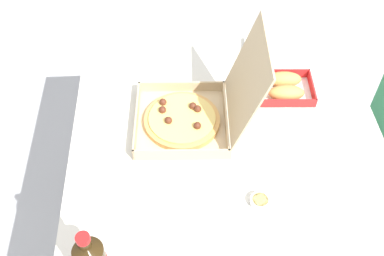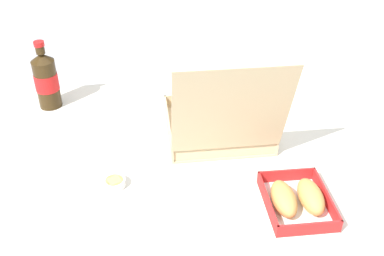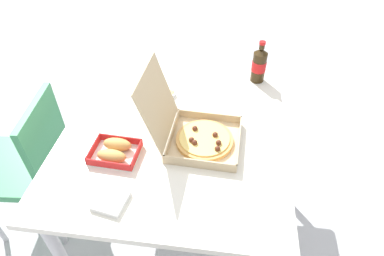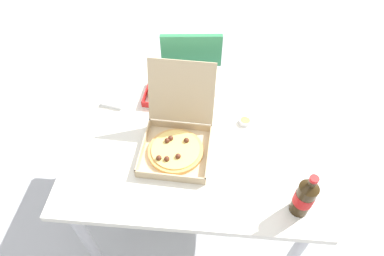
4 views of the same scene
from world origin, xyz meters
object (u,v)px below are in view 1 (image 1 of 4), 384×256
(napkin_pile, at_px, (259,49))
(bread_side_box, at_px, (285,87))
(paper_menu, at_px, (343,181))
(pizza_box_open, at_px, (193,113))
(dipping_sauce_cup, at_px, (260,201))

(napkin_pile, bearing_deg, bread_side_box, 13.20)
(napkin_pile, bearing_deg, paper_menu, 14.79)
(pizza_box_open, xyz_separation_m, dipping_sauce_cup, (0.31, 0.17, -0.04))
(bread_side_box, relative_size, paper_menu, 0.94)
(bread_side_box, height_order, napkin_pile, bread_side_box)
(bread_side_box, xyz_separation_m, dipping_sauce_cup, (0.43, -0.15, -0.01))
(paper_menu, bearing_deg, dipping_sauce_cup, -91.00)
(pizza_box_open, relative_size, bread_side_box, 2.01)
(pizza_box_open, height_order, napkin_pile, pizza_box_open)
(napkin_pile, relative_size, dipping_sauce_cup, 1.96)
(pizza_box_open, distance_m, paper_menu, 0.49)
(napkin_pile, xyz_separation_m, dipping_sauce_cup, (0.65, -0.10, 0.00))
(pizza_box_open, bearing_deg, paper_menu, 59.45)
(napkin_pile, bearing_deg, pizza_box_open, -37.35)
(paper_menu, distance_m, dipping_sauce_cup, 0.26)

